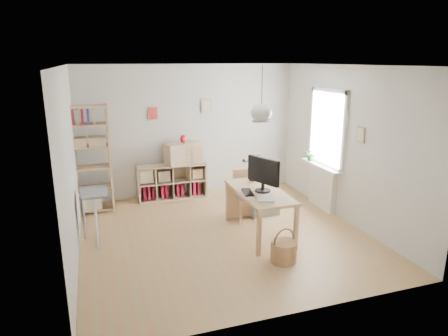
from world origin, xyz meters
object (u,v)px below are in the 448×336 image
object	(u,v)px
tall_bookshelf	(88,155)
chair	(246,191)
monitor	(263,173)
desk	(259,196)
drawer_chest	(184,153)
cube_shelf	(171,184)
storage_chest	(261,203)

from	to	relation	value
tall_bookshelf	chair	xyz separation A→B (m)	(2.65, -1.22, -0.59)
monitor	chair	bearing A→B (deg)	64.34
desk	drawer_chest	xyz separation A→B (m)	(-0.74, 2.19, 0.28)
monitor	drawer_chest	bearing A→B (deg)	85.78
chair	drawer_chest	distance (m)	1.72
cube_shelf	storage_chest	size ratio (longest dim) A/B	2.17
chair	storage_chest	bearing A→B (deg)	21.19
chair	drawer_chest	world-z (taller)	drawer_chest
desk	chair	size ratio (longest dim) A/B	1.70
storage_chest	drawer_chest	xyz separation A→B (m)	(-1.16, 1.33, 0.75)
cube_shelf	drawer_chest	xyz separation A→B (m)	(0.28, -0.04, 0.64)
desk	tall_bookshelf	bearing A→B (deg)	142.99
monitor	desk	bearing A→B (deg)	113.03
tall_bookshelf	storage_chest	bearing A→B (deg)	-19.98
desk	tall_bookshelf	xyz separation A→B (m)	(-2.59, 1.95, 0.43)
monitor	storage_chest	bearing A→B (deg)	43.34
cube_shelf	tall_bookshelf	xyz separation A→B (m)	(-1.56, -0.28, 0.79)
tall_bookshelf	drawer_chest	size ratio (longest dim) A/B	2.63
tall_bookshelf	monitor	world-z (taller)	tall_bookshelf
storage_chest	tall_bookshelf	bearing A→B (deg)	156.65
desk	chair	world-z (taller)	chair
storage_chest	monitor	bearing A→B (deg)	-116.45
tall_bookshelf	chair	bearing A→B (deg)	-24.63
chair	monitor	world-z (taller)	monitor
drawer_chest	tall_bookshelf	bearing A→B (deg)	171.37
desk	cube_shelf	world-z (taller)	desk
cube_shelf	storage_chest	xyz separation A→B (m)	(1.44, -1.37, -0.11)
cube_shelf	chair	world-z (taller)	chair
chair	storage_chest	xyz separation A→B (m)	(0.35, 0.12, -0.31)
desk	cube_shelf	size ratio (longest dim) A/B	1.07
storage_chest	cube_shelf	bearing A→B (deg)	133.04
drawer_chest	desk	bearing A→B (deg)	-87.32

